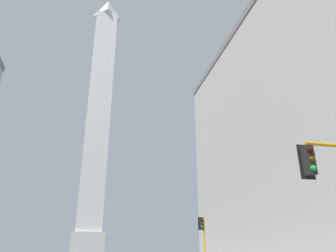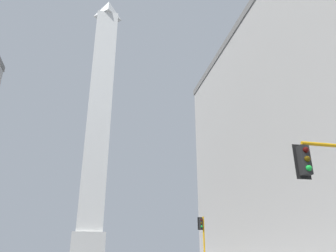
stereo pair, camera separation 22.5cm
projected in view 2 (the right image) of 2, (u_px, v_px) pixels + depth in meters
obelisk at (99, 118)px, 83.93m from camera, size 7.23×7.23×72.98m
traffic_light_mid_right at (203, 236)px, 34.72m from camera, size 0.79×0.52×5.72m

